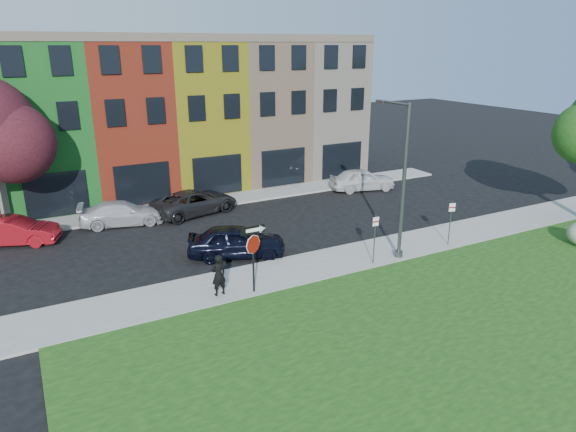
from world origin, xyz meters
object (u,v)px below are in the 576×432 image
man (219,275)px  sedan_near (237,241)px  stop_sign (253,245)px  street_lamp (401,182)px

man → sedan_near: (2.28, 3.60, -0.20)m
stop_sign → man: stop_sign is taller
sedan_near → street_lamp: bearing=-96.5°
stop_sign → street_lamp: 7.86m
man → stop_sign: bearing=154.4°
stop_sign → sedan_near: stop_sign is taller
sedan_near → stop_sign: bearing=-170.5°
stop_sign → sedan_near: bearing=75.7°
man → sedan_near: bearing=-130.9°
sedan_near → street_lamp: size_ratio=0.69×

